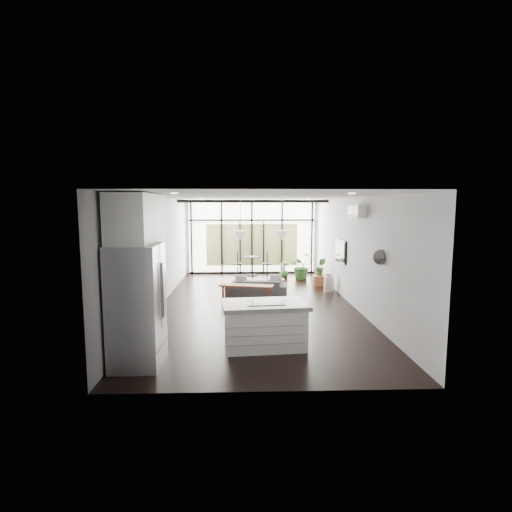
{
  "coord_description": "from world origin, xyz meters",
  "views": [
    {
      "loc": [
        -0.36,
        -10.29,
        2.58
      ],
      "look_at": [
        0.0,
        0.3,
        1.25
      ],
      "focal_mm": 28.0,
      "sensor_mm": 36.0,
      "label": 1
    }
  ],
  "objects": [
    {
      "name": "upper_cabinets",
      "position": [
        -2.12,
        -3.5,
        2.35
      ],
      "size": [
        0.62,
        1.75,
        0.86
      ],
      "primitive_type": "cube",
      "color": "white",
      "rests_on": "wall_left"
    },
    {
      "name": "wall_right",
      "position": [
        2.5,
        0.0,
        1.4
      ],
      "size": [
        0.02,
        10.0,
        2.8
      ],
      "primitive_type": "cube",
      "color": "silver",
      "rests_on": "ground"
    },
    {
      "name": "floor",
      "position": [
        0.0,
        0.0,
        0.0
      ],
      "size": [
        5.0,
        10.0,
        0.0
      ],
      "primitive_type": "cube",
      "color": "black",
      "rests_on": "ground"
    },
    {
      "name": "cooktop",
      "position": [
        0.04,
        -3.23,
        0.84
      ],
      "size": [
        0.72,
        0.52,
        0.01
      ],
      "primitive_type": "cube",
      "rotation": [
        0.0,
        0.0,
        0.1
      ],
      "color": "black",
      "rests_on": "island"
    },
    {
      "name": "framed_art",
      "position": [
        -2.47,
        -0.5,
        1.55
      ],
      "size": [
        0.04,
        0.7,
        0.9
      ],
      "primitive_type": "cube",
      "color": "black",
      "rests_on": "wall_left"
    },
    {
      "name": "ceiling",
      "position": [
        0.0,
        0.0,
        2.8
      ],
      "size": [
        5.0,
        10.0,
        0.0
      ],
      "primitive_type": "cube",
      "color": "white",
      "rests_on": "ground"
    },
    {
      "name": "plant_tall",
      "position": [
        1.74,
        3.65,
        0.36
      ],
      "size": [
        1.15,
        1.2,
        0.73
      ],
      "primitive_type": "imported",
      "rotation": [
        0.0,
        0.0,
        0.44
      ],
      "color": "#2F6127",
      "rests_on": "floor"
    },
    {
      "name": "wall_back",
      "position": [
        0.0,
        5.0,
        1.4
      ],
      "size": [
        5.0,
        0.02,
        2.8
      ],
      "primitive_type": "cube",
      "color": "silver",
      "rests_on": "ground"
    },
    {
      "name": "pouf",
      "position": [
        0.64,
        1.48,
        0.21
      ],
      "size": [
        0.61,
        0.61,
        0.41
      ],
      "primitive_type": "cylinder",
      "rotation": [
        0.0,
        0.0,
        -0.2
      ],
      "color": "beige",
      "rests_on": "floor"
    },
    {
      "name": "ac_unit",
      "position": [
        2.38,
        -0.8,
        2.45
      ],
      "size": [
        0.22,
        0.9,
        0.3
      ],
      "primitive_type": "cube",
      "color": "white",
      "rests_on": "wall_right"
    },
    {
      "name": "island",
      "position": [
        0.04,
        -3.23,
        0.42
      ],
      "size": [
        1.62,
        1.05,
        0.84
      ],
      "primitive_type": "cube",
      "rotation": [
        0.0,
        0.0,
        0.1
      ],
      "color": "white",
      "rests_on": "floor"
    },
    {
      "name": "wall_front",
      "position": [
        0.0,
        -5.0,
        1.4
      ],
      "size": [
        5.0,
        0.02,
        2.8
      ],
      "primitive_type": "cube",
      "color": "silver",
      "rests_on": "ground"
    },
    {
      "name": "glazing",
      "position": [
        0.0,
        4.88,
        1.4
      ],
      "size": [
        5.0,
        0.2,
        2.8
      ],
      "primitive_type": "cube",
      "color": "black",
      "rests_on": "ground"
    },
    {
      "name": "milk_can",
      "position": [
        2.25,
        1.52,
        0.28
      ],
      "size": [
        0.3,
        0.3,
        0.57
      ],
      "primitive_type": "cylinder",
      "rotation": [
        0.0,
        0.0,
        0.03
      ],
      "color": "beige",
      "rests_on": "floor"
    },
    {
      "name": "appliance_column",
      "position": [
        -2.16,
        -3.05,
        1.25
      ],
      "size": [
        0.65,
        0.68,
        2.51
      ],
      "primitive_type": "cube",
      "color": "white",
      "rests_on": "floor"
    },
    {
      "name": "console_bench",
      "position": [
        -0.26,
        0.28,
        0.23
      ],
      "size": [
        1.51,
        0.69,
        0.47
      ],
      "primitive_type": "cube",
      "rotation": [
        0.0,
        0.0,
        -0.23
      ],
      "color": "brown",
      "rests_on": "floor"
    },
    {
      "name": "pendant_right",
      "position": [
        0.4,
        -2.65,
        2.02
      ],
      "size": [
        0.26,
        0.26,
        0.18
      ],
      "primitive_type": "cone",
      "color": "white",
      "rests_on": "ceiling"
    },
    {
      "name": "crate",
      "position": [
        2.17,
        2.4,
        0.17
      ],
      "size": [
        0.47,
        0.47,
        0.34
      ],
      "primitive_type": "cube",
      "rotation": [
        0.0,
        0.0,
        -0.04
      ],
      "color": "brown",
      "rests_on": "floor"
    },
    {
      "name": "plant_crate",
      "position": [
        2.17,
        2.4,
        0.47
      ],
      "size": [
        0.43,
        0.63,
        0.26
      ],
      "primitive_type": "imported",
      "rotation": [
        0.0,
        0.0,
        -0.2
      ],
      "color": "#2F6127",
      "rests_on": "crate"
    },
    {
      "name": "fridge",
      "position": [
        -2.07,
        -3.95,
        0.99
      ],
      "size": [
        0.76,
        0.96,
        1.97
      ],
      "primitive_type": "cube",
      "color": "#ACADB2",
      "rests_on": "floor"
    },
    {
      "name": "pendant_left",
      "position": [
        -0.4,
        -2.65,
        2.02
      ],
      "size": [
        0.26,
        0.26,
        0.18
      ],
      "primitive_type": "cone",
      "color": "white",
      "rests_on": "ceiling"
    },
    {
      "name": "neighbour_building",
      "position": [
        0.0,
        4.95,
        1.1
      ],
      "size": [
        3.5,
        0.02,
        1.6
      ],
      "primitive_type": "cube",
      "color": "beige",
      "rests_on": "ground"
    },
    {
      "name": "skylight",
      "position": [
        0.0,
        4.0,
        2.77
      ],
      "size": [
        4.7,
        1.9,
        0.06
      ],
      "primitive_type": "cube",
      "color": "white",
      "rests_on": "ceiling"
    },
    {
      "name": "tv",
      "position": [
        2.46,
        1.0,
        1.3
      ],
      "size": [
        0.05,
        1.1,
        0.65
      ],
      "primitive_type": "cube",
      "color": "black",
      "rests_on": "wall_right"
    },
    {
      "name": "bistro_set",
      "position": [
        0.01,
        4.41,
        0.33
      ],
      "size": [
        1.39,
        0.64,
        0.65
      ],
      "primitive_type": "cube",
      "rotation": [
        0.0,
        0.0,
        -0.07
      ],
      "color": "black",
      "rests_on": "floor"
    },
    {
      "name": "wall_left",
      "position": [
        -2.5,
        0.0,
        1.4
      ],
      "size": [
        0.02,
        10.0,
        2.8
      ],
      "primitive_type": "cube",
      "color": "silver",
      "rests_on": "ground"
    },
    {
      "name": "sofa",
      "position": [
        0.04,
        0.91,
        0.33
      ],
      "size": [
        1.75,
        0.66,
        0.67
      ],
      "primitive_type": "imported",
      "rotation": [
        0.0,
        0.0,
        3.05
      ],
      "color": "#4E4E50",
      "rests_on": "floor"
    },
    {
      "name": "plant_med",
      "position": [
        1.13,
        3.84,
        0.17
      ],
      "size": [
        0.56,
        0.7,
        0.34
      ],
      "primitive_type": "imported",
      "rotation": [
        0.0,
        0.0,
        -0.41
      ],
      "color": "#2F6127",
      "rests_on": "floor"
    }
  ]
}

